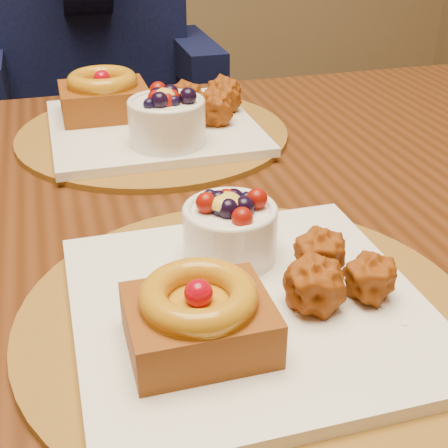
{
  "coord_description": "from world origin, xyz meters",
  "views": [
    {
      "loc": [
        -0.04,
        -0.71,
        1.07
      ],
      "look_at": [
        0.09,
        -0.27,
        0.82
      ],
      "focal_mm": 50.0,
      "sensor_mm": 36.0,
      "label": 1
    }
  ],
  "objects_px": {
    "dining_table": "(190,262)",
    "place_setting_far": "(150,118)",
    "place_setting_near": "(244,295)",
    "chair_far": "(27,145)"
  },
  "relations": [
    {
      "from": "dining_table",
      "to": "place_setting_far",
      "type": "height_order",
      "value": "place_setting_far"
    },
    {
      "from": "dining_table",
      "to": "place_setting_far",
      "type": "relative_size",
      "value": 4.21
    },
    {
      "from": "place_setting_near",
      "to": "chair_far",
      "type": "distance_m",
      "value": 1.12
    },
    {
      "from": "place_setting_near",
      "to": "place_setting_far",
      "type": "bearing_deg",
      "value": 90.18
    },
    {
      "from": "dining_table",
      "to": "chair_far",
      "type": "xyz_separation_m",
      "value": [
        -0.2,
        0.86,
        -0.16
      ]
    },
    {
      "from": "place_setting_near",
      "to": "place_setting_far",
      "type": "height_order",
      "value": "place_setting_far"
    },
    {
      "from": "dining_table",
      "to": "chair_far",
      "type": "height_order",
      "value": "chair_far"
    },
    {
      "from": "chair_far",
      "to": "dining_table",
      "type": "bearing_deg",
      "value": -64.26
    },
    {
      "from": "dining_table",
      "to": "chair_far",
      "type": "relative_size",
      "value": 1.71
    },
    {
      "from": "dining_table",
      "to": "place_setting_near",
      "type": "xyz_separation_m",
      "value": [
        -0.0,
        -0.22,
        0.1
      ]
    }
  ]
}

